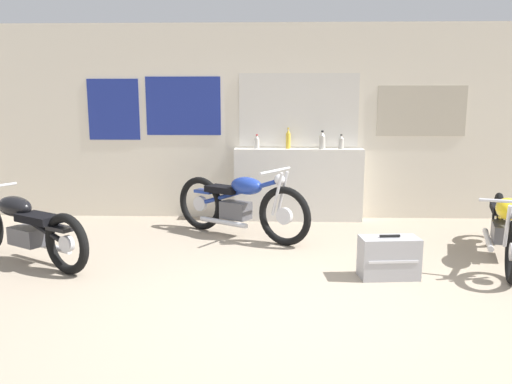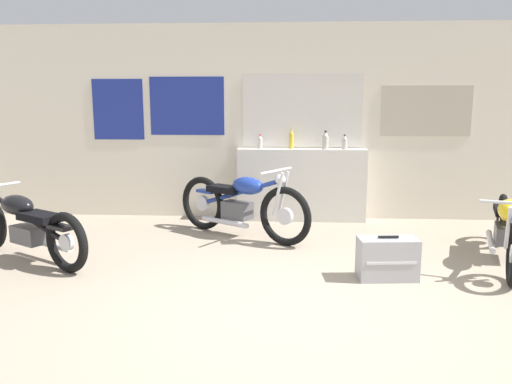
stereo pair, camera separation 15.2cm
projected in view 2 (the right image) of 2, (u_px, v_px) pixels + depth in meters
The scene contains 11 objects.
ground_plane at pixel (295, 311), 4.10m from camera, with size 24.00×24.00×0.00m, color gray.
wall_back at pixel (292, 122), 7.23m from camera, with size 10.00×0.07×2.80m.
sill_counter at pixel (301, 185), 7.20m from camera, with size 1.84×0.28×1.04m.
bottle_leftmost at pixel (260, 142), 7.15m from camera, with size 0.07×0.07×0.20m.
bottle_left_center at pixel (291, 139), 7.11m from camera, with size 0.07×0.07×0.30m.
bottle_center at pixel (325, 141), 7.04m from camera, with size 0.09×0.09×0.26m.
bottle_right_center at pixel (344, 143), 7.03m from camera, with size 0.07×0.07×0.21m.
motorcycle_yellow at pixel (507, 226), 5.32m from camera, with size 0.88×2.04×0.78m.
motorcycle_black at pixel (25, 225), 5.38m from camera, with size 1.82×1.14×0.78m.
motorcycle_blue at pixel (241, 204), 6.31m from camera, with size 1.76×1.19×0.91m.
hard_case_silver at pixel (387, 259), 4.83m from camera, with size 0.59×0.33×0.43m.
Camera 2 is at (-0.10, -3.87, 1.70)m, focal length 35.00 mm.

